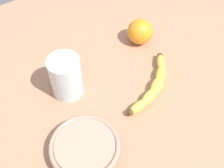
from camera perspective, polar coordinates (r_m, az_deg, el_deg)
wooden_tabletop at (r=83.60cm, az=3.85°, el=-2.24°), size 120.00×120.00×3.00cm
banana at (r=82.56cm, az=8.39°, el=-0.12°), size 22.04×13.63×3.43cm
smoothie_glass at (r=79.01cm, az=-9.16°, el=1.19°), size 8.73×8.73×12.52cm
ceramic_bowl at (r=70.94cm, az=-5.42°, el=-12.55°), size 17.19×17.19×3.97cm
orange_fruit at (r=93.88cm, az=5.58°, el=10.33°), size 8.19×8.19×8.19cm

